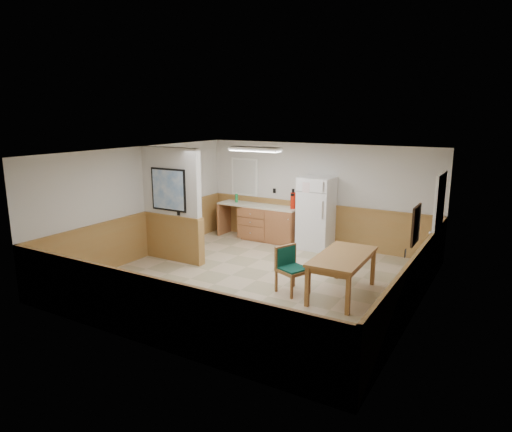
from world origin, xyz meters
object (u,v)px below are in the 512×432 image
Objects in this scene: dining_bench at (405,290)px; fire_extinguisher at (293,200)px; dining_table at (343,260)px; refrigerator at (316,213)px; dining_chair at (290,265)px; soap_bottle at (237,198)px.

fire_extinguisher is (-3.32, 2.59, 0.78)m from dining_bench.
fire_extinguisher is at bearing 146.60° from dining_bench.
dining_bench is (1.11, -0.06, -0.32)m from dining_table.
refrigerator is 2.89m from dining_chair.
refrigerator reaches higher than dining_bench.
fire_extinguisher is 1.66m from soap_bottle.
soap_bottle is at bearing 158.89° from dining_chair.
dining_table is at bearing 41.63° from dining_chair.
dining_bench is at bearing 29.77° from dining_chair.
dining_bench is (2.68, -2.54, -0.53)m from refrigerator.
dining_table is 3.40m from fire_extinguisher.
dining_table is at bearing -58.24° from refrigerator.
dining_table is at bearing -178.46° from dining_bench.
soap_bottle reaches higher than dining_bench.
soap_bottle is (-2.97, 2.85, 0.52)m from dining_chair.
refrigerator is 7.65× the size of soap_bottle.
soap_bottle is (-1.66, 0.01, -0.10)m from fire_extinguisher.
dining_table is 1.98× the size of dining_chair.
dining_chair is at bearing -168.34° from dining_bench.
dining_table is 7.39× the size of soap_bottle.
dining_chair is 3.19m from fire_extinguisher.
dining_bench is at bearing -30.21° from fire_extinguisher.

